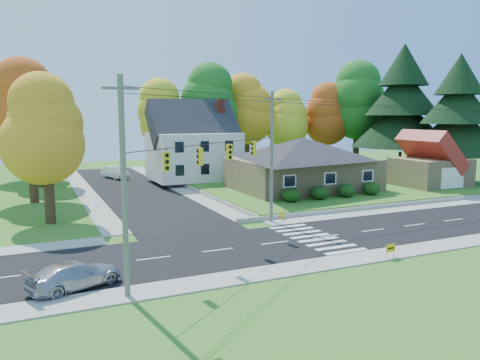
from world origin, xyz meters
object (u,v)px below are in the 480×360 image
(ranch_house, at_px, (302,162))
(white_car, at_px, (115,172))
(silver_sedan, at_px, (75,275))
(fire_hydrant, at_px, (282,215))

(ranch_house, height_order, white_car, ranch_house)
(silver_sedan, distance_m, white_car, 39.91)
(ranch_house, relative_size, fire_hydrant, 19.45)
(white_car, xyz_separation_m, fire_hydrant, (7.88, -30.23, -0.45))
(silver_sedan, distance_m, fire_hydrant, 18.53)
(fire_hydrant, bearing_deg, white_car, 104.60)
(silver_sedan, height_order, fire_hydrant, silver_sedan)
(white_car, bearing_deg, silver_sedan, -121.18)
(ranch_house, bearing_deg, fire_hydrant, -128.64)
(ranch_house, bearing_deg, white_car, 128.99)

